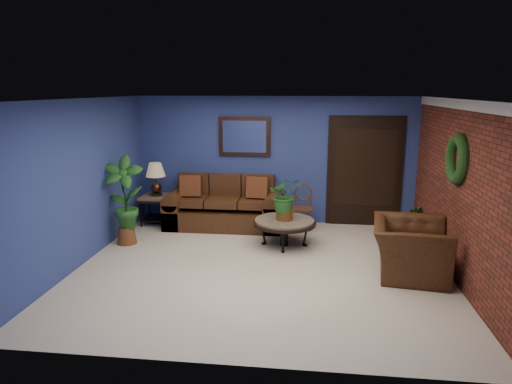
# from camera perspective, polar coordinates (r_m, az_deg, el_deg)

# --- Properties ---
(floor) EXTENTS (5.50, 5.50, 0.00)m
(floor) POSITION_cam_1_polar(r_m,az_deg,el_deg) (6.97, 0.69, -9.46)
(floor) COLOR beige
(floor) RESTS_ON ground
(wall_back) EXTENTS (5.50, 0.04, 2.50)m
(wall_back) POSITION_cam_1_polar(r_m,az_deg,el_deg) (9.05, 2.37, 3.97)
(wall_back) COLOR navy
(wall_back) RESTS_ON ground
(wall_left) EXTENTS (0.04, 5.00, 2.50)m
(wall_left) POSITION_cam_1_polar(r_m,az_deg,el_deg) (7.40, -20.97, 1.12)
(wall_left) COLOR navy
(wall_left) RESTS_ON ground
(wall_right_brick) EXTENTS (0.04, 5.00, 2.50)m
(wall_right_brick) POSITION_cam_1_polar(r_m,az_deg,el_deg) (6.89, 24.11, 0.01)
(wall_right_brick) COLOR maroon
(wall_right_brick) RESTS_ON ground
(ceiling) EXTENTS (5.50, 5.00, 0.02)m
(ceiling) POSITION_cam_1_polar(r_m,az_deg,el_deg) (6.45, 0.75, 11.55)
(ceiling) COLOR white
(ceiling) RESTS_ON wall_back
(crown_molding) EXTENTS (0.03, 5.00, 0.14)m
(crown_molding) POSITION_cam_1_polar(r_m,az_deg,el_deg) (6.74, 24.79, 9.85)
(crown_molding) COLOR white
(crown_molding) RESTS_ON wall_right_brick
(wall_mirror) EXTENTS (1.02, 0.06, 0.77)m
(wall_mirror) POSITION_cam_1_polar(r_m,az_deg,el_deg) (9.01, -1.45, 6.95)
(wall_mirror) COLOR #412617
(wall_mirror) RESTS_ON wall_back
(closet_door) EXTENTS (1.44, 0.06, 2.18)m
(closet_door) POSITION_cam_1_polar(r_m,az_deg,el_deg) (9.09, 13.42, 2.39)
(closet_door) COLOR black
(closet_door) RESTS_ON wall_back
(wreath) EXTENTS (0.16, 0.72, 0.72)m
(wreath) POSITION_cam_1_polar(r_m,az_deg,el_deg) (6.84, 23.85, 3.80)
(wreath) COLOR black
(wreath) RESTS_ON wall_right_brick
(sofa) EXTENTS (2.23, 0.96, 1.00)m
(sofa) POSITION_cam_1_polar(r_m,az_deg,el_deg) (8.96, -3.90, -2.17)
(sofa) COLOR #472B14
(sofa) RESTS_ON ground
(coffee_table) EXTENTS (1.07, 1.07, 0.46)m
(coffee_table) POSITION_cam_1_polar(r_m,az_deg,el_deg) (7.81, 3.58, -3.87)
(coffee_table) COLOR #4F4B45
(coffee_table) RESTS_ON ground
(end_table) EXTENTS (0.63, 0.63, 0.58)m
(end_table) POSITION_cam_1_polar(r_m,az_deg,el_deg) (9.24, -12.27, -1.26)
(end_table) COLOR #4F4B45
(end_table) RESTS_ON ground
(table_lamp) EXTENTS (0.38, 0.38, 0.63)m
(table_lamp) POSITION_cam_1_polar(r_m,az_deg,el_deg) (9.12, -12.43, 2.05)
(table_lamp) COLOR #412617
(table_lamp) RESTS_ON end_table
(side_chair) EXTENTS (0.37, 0.37, 0.85)m
(side_chair) POSITION_cam_1_polar(r_m,az_deg,el_deg) (8.80, 5.86, -1.45)
(side_chair) COLOR #582C19
(side_chair) RESTS_ON ground
(armchair) EXTENTS (1.20, 1.33, 0.78)m
(armchair) POSITION_cam_1_polar(r_m,az_deg,el_deg) (6.98, 18.68, -6.72)
(armchair) COLOR #472B14
(armchair) RESTS_ON ground
(coffee_plant) EXTENTS (0.64, 0.58, 0.74)m
(coffee_plant) POSITION_cam_1_polar(r_m,az_deg,el_deg) (7.69, 3.63, -0.57)
(coffee_plant) COLOR brown
(coffee_plant) RESTS_ON coffee_table
(floor_plant) EXTENTS (0.40, 0.34, 0.81)m
(floor_plant) POSITION_cam_1_polar(r_m,az_deg,el_deg) (7.88, 18.76, -4.30)
(floor_plant) COLOR brown
(floor_plant) RESTS_ON ground
(tall_plant) EXTENTS (0.74, 0.56, 1.54)m
(tall_plant) POSITION_cam_1_polar(r_m,az_deg,el_deg) (8.10, -16.15, -0.58)
(tall_plant) COLOR brown
(tall_plant) RESTS_ON ground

